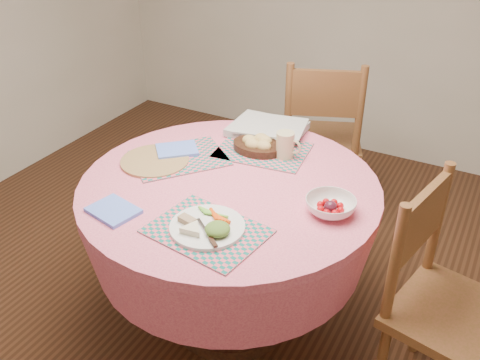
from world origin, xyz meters
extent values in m
plane|color=#331C0F|center=(0.00, 0.00, 0.00)|extent=(4.00, 4.00, 0.00)
cylinder|color=pink|center=(0.00, 0.00, 0.73)|extent=(1.24, 1.24, 0.04)
cone|color=pink|center=(0.00, 0.00, 0.56)|extent=(1.24, 1.24, 0.30)
cylinder|color=black|center=(0.00, 0.00, 0.22)|extent=(0.14, 0.14, 0.44)
cylinder|color=black|center=(0.00, 0.00, 0.03)|extent=(0.56, 0.56, 0.06)
cube|color=brown|center=(0.94, 0.00, 0.45)|extent=(0.50, 0.52, 0.04)
cylinder|color=brown|center=(0.82, 0.22, 0.22)|extent=(0.05, 0.05, 0.45)
cylinder|color=brown|center=(0.72, -0.13, 0.70)|extent=(0.05, 0.05, 0.50)
cylinder|color=brown|center=(0.80, 0.22, 0.70)|extent=(0.05, 0.05, 0.50)
cube|color=brown|center=(0.76, 0.04, 0.80)|extent=(0.10, 0.36, 0.24)
cube|color=brown|center=(-0.01, 1.09, 0.47)|extent=(0.59, 0.58, 0.04)
cylinder|color=brown|center=(0.10, 1.32, 0.24)|extent=(0.05, 0.05, 0.47)
cylinder|color=brown|center=(-0.25, 1.18, 0.24)|extent=(0.05, 0.05, 0.47)
cylinder|color=brown|center=(0.24, 0.99, 0.24)|extent=(0.05, 0.05, 0.47)
cylinder|color=brown|center=(-0.11, 0.85, 0.24)|extent=(0.05, 0.05, 0.47)
cylinder|color=brown|center=(0.24, 0.97, 0.73)|extent=(0.05, 0.05, 0.52)
cylinder|color=brown|center=(-0.11, 0.83, 0.73)|extent=(0.05, 0.05, 0.52)
cube|color=brown|center=(0.07, 0.90, 0.84)|extent=(0.36, 0.17, 0.25)
cube|color=#136C64|center=(0.09, -0.33, 0.75)|extent=(0.44, 0.35, 0.01)
cube|color=#136C64|center=(-0.30, 0.08, 0.75)|extent=(0.48, 0.50, 0.01)
cube|color=#136C64|center=(-0.01, 0.32, 0.75)|extent=(0.43, 0.34, 0.01)
cylinder|color=olive|center=(-0.38, 0.00, 0.76)|extent=(0.30, 0.30, 0.01)
cube|color=#6084F9|center=(-0.28, -0.39, 0.76)|extent=(0.21, 0.17, 0.01)
cube|color=#6084F9|center=(-0.34, 0.12, 0.76)|extent=(0.23, 0.22, 0.01)
cylinder|color=white|center=(0.09, -0.32, 0.76)|extent=(0.27, 0.27, 0.01)
ellipsoid|color=#33591E|center=(0.15, -0.33, 0.79)|extent=(0.11, 0.11, 0.04)
cylinder|color=beige|center=(0.08, -0.38, 0.78)|extent=(0.10, 0.10, 0.02)
cube|color=#906F53|center=(0.02, -0.35, 0.78)|extent=(0.07, 0.05, 0.02)
cube|color=silver|center=(0.11, -0.35, 0.77)|extent=(0.13, 0.10, 0.00)
cylinder|color=black|center=(-0.03, 0.30, 0.77)|extent=(0.23, 0.23, 0.03)
ellipsoid|color=#D9C16F|center=(-0.07, 0.30, 0.81)|extent=(0.07, 0.06, 0.05)
ellipsoid|color=#D9C16F|center=(-0.01, 0.33, 0.81)|extent=(0.07, 0.06, 0.05)
ellipsoid|color=#D9C16F|center=(0.01, 0.28, 0.81)|extent=(0.07, 0.06, 0.05)
ellipsoid|color=#D9C16F|center=(-0.04, 0.27, 0.81)|extent=(0.07, 0.06, 0.05)
ellipsoid|color=#D9C16F|center=(-0.03, 0.34, 0.81)|extent=(0.07, 0.06, 0.05)
cylinder|color=#C9BB8A|center=(0.11, 0.31, 0.81)|extent=(0.08, 0.08, 0.12)
torus|color=#C9BB8A|center=(0.15, 0.31, 0.81)|extent=(0.07, 0.01, 0.07)
imported|color=white|center=(0.44, 0.00, 0.78)|extent=(0.20, 0.20, 0.06)
sphere|color=#B9090F|center=(0.48, 0.00, 0.77)|extent=(0.03, 0.03, 0.03)
sphere|color=#B9090F|center=(0.47, 0.02, 0.77)|extent=(0.03, 0.03, 0.03)
sphere|color=#B9090F|center=(0.44, 0.04, 0.77)|extent=(0.03, 0.03, 0.03)
sphere|color=#B9090F|center=(0.41, 0.02, 0.77)|extent=(0.03, 0.03, 0.03)
sphere|color=#B9090F|center=(0.40, 0.00, 0.77)|extent=(0.03, 0.03, 0.03)
sphere|color=#B9090F|center=(0.41, -0.03, 0.77)|extent=(0.03, 0.03, 0.03)
sphere|color=#B9090F|center=(0.44, -0.04, 0.77)|extent=(0.03, 0.03, 0.03)
sphere|color=#B9090F|center=(0.47, -0.03, 0.77)|extent=(0.03, 0.03, 0.03)
sphere|color=#411222|center=(0.44, 0.00, 0.78)|extent=(0.05, 0.05, 0.05)
cube|color=silver|center=(-0.07, 0.50, 0.77)|extent=(0.35, 0.28, 0.03)
cube|color=silver|center=(-0.05, 0.50, 0.80)|extent=(0.36, 0.31, 0.01)
camera|label=1|loc=(0.93, -1.62, 1.89)|focal=40.00mm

